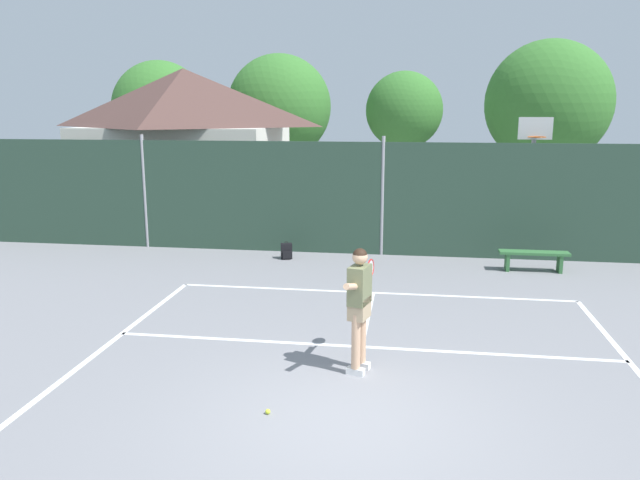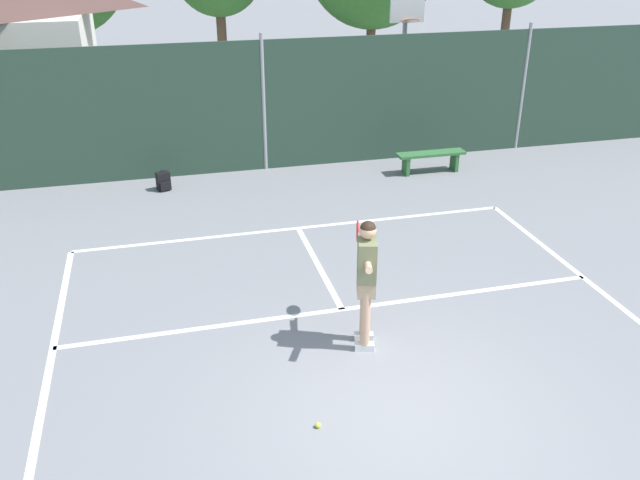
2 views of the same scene
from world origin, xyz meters
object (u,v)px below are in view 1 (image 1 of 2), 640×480
(tennis_player, at_px, (359,299))
(courtside_bench, at_px, (534,256))
(backpack_black, at_px, (287,251))
(basketball_hoop, at_px, (533,163))
(tennis_ball, at_px, (268,412))

(tennis_player, relative_size, courtside_bench, 1.16)
(backpack_black, bearing_deg, basketball_hoop, 22.24)
(basketball_hoop, xyz_separation_m, tennis_player, (-3.98, -9.25, -1.20))
(tennis_ball, distance_m, courtside_bench, 9.02)
(tennis_player, bearing_deg, courtside_bench, 60.14)
(backpack_black, distance_m, courtside_bench, 6.04)
(basketball_hoop, xyz_separation_m, backpack_black, (-6.40, -2.62, -2.12))
(basketball_hoop, relative_size, courtside_bench, 2.22)
(tennis_ball, bearing_deg, courtside_bench, 59.17)
(basketball_hoop, relative_size, tennis_player, 1.91)
(tennis_player, distance_m, tennis_ball, 2.09)
(tennis_ball, relative_size, courtside_bench, 0.04)
(basketball_hoop, relative_size, tennis_ball, 53.79)
(tennis_ball, bearing_deg, backpack_black, 99.83)
(backpack_black, bearing_deg, tennis_player, -69.91)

